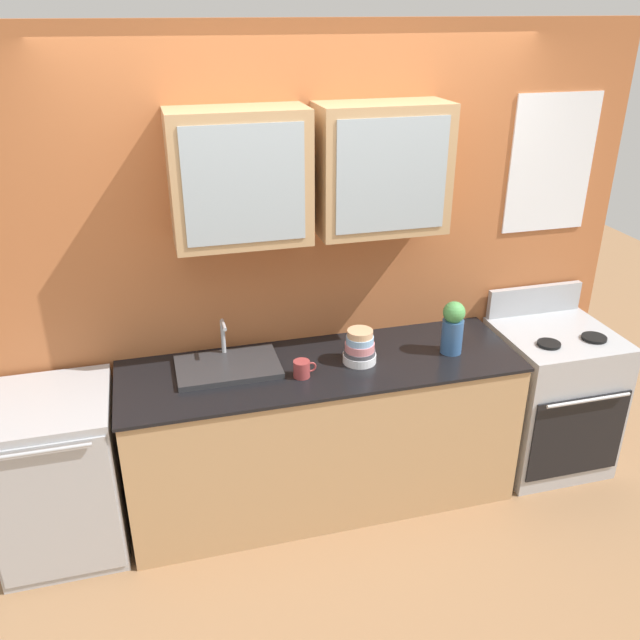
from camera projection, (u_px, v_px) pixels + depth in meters
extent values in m
plane|color=#936B47|center=(322.00, 495.00, 3.95)|extent=(10.00, 10.00, 0.00)
cube|color=#B76638|center=(304.00, 269.00, 3.74)|extent=(3.77, 0.10, 2.57)
cube|color=tan|center=(240.00, 178.00, 3.23)|extent=(0.67, 0.30, 0.65)
cube|color=#9EADB7|center=(245.00, 185.00, 3.09)|extent=(0.57, 0.01, 0.56)
cube|color=tan|center=(381.00, 169.00, 3.40)|extent=(0.67, 0.30, 0.65)
cube|color=#9EADB7|center=(392.00, 176.00, 3.26)|extent=(0.57, 0.01, 0.56)
cube|color=white|center=(551.00, 164.00, 3.81)|extent=(0.53, 0.01, 0.78)
cube|color=tan|center=(322.00, 434.00, 3.77)|extent=(2.13, 0.65, 0.86)
cube|color=black|center=(322.00, 366.00, 3.58)|extent=(2.16, 0.67, 0.02)
cube|color=#ADAFB5|center=(548.00, 398.00, 4.10)|extent=(0.65, 0.63, 0.88)
cube|color=black|center=(578.00, 437.00, 3.85)|extent=(0.60, 0.01, 0.53)
cylinder|color=#ADAFB5|center=(589.00, 400.00, 3.71)|extent=(0.52, 0.02, 0.02)
cube|color=#ADAFB5|center=(534.00, 300.00, 4.14)|extent=(0.62, 0.04, 0.18)
cylinder|color=black|center=(549.00, 344.00, 3.77)|extent=(0.13, 0.13, 0.02)
cylinder|color=black|center=(594.00, 338.00, 3.84)|extent=(0.14, 0.14, 0.02)
cube|color=#2D2D30|center=(228.00, 367.00, 3.52)|extent=(0.54, 0.35, 0.03)
cylinder|color=#ADAFB5|center=(223.00, 336.00, 3.60)|extent=(0.02, 0.02, 0.19)
cylinder|color=#ADAFB5|center=(223.00, 325.00, 3.51)|extent=(0.02, 0.12, 0.02)
cylinder|color=white|center=(359.00, 358.00, 3.60)|extent=(0.18, 0.18, 0.05)
cylinder|color=#4C4C54|center=(359.00, 353.00, 3.58)|extent=(0.17, 0.17, 0.04)
cylinder|color=#D87F84|center=(360.00, 347.00, 3.57)|extent=(0.16, 0.16, 0.05)
cylinder|color=#8CB7E0|center=(360.00, 341.00, 3.55)|extent=(0.15, 0.15, 0.05)
cylinder|color=#E0AD7F|center=(360.00, 334.00, 3.54)|extent=(0.14, 0.14, 0.05)
cylinder|color=#33598C|center=(452.00, 336.00, 3.67)|extent=(0.12, 0.12, 0.19)
sphere|color=#4C994C|center=(454.00, 312.00, 3.60)|extent=(0.12, 0.12, 0.12)
cylinder|color=#993838|center=(302.00, 369.00, 3.44)|extent=(0.09, 0.09, 0.09)
torus|color=#993838|center=(311.00, 367.00, 3.45)|extent=(0.06, 0.01, 0.06)
cube|color=#ADAFB5|center=(59.00, 474.00, 3.44)|extent=(0.60, 0.62, 0.88)
cube|color=#ADAFB5|center=(54.00, 515.00, 3.16)|extent=(0.57, 0.01, 0.79)
cylinder|color=#ADAFB5|center=(39.00, 452.00, 2.98)|extent=(0.45, 0.02, 0.02)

